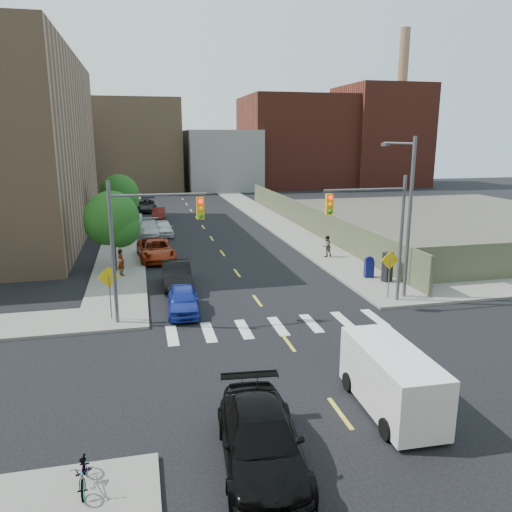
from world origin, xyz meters
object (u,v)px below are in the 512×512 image
payphone (387,267)px  bicycle (84,472)px  parked_car_red (156,250)px  parked_car_grey (146,205)px  parked_car_white (163,228)px  parked_car_blue (183,300)px  parked_car_silver (149,229)px  pedestrian_east (327,246)px  cargo_van (390,377)px  black_sedan (261,440)px  pedestrian_west (121,262)px  parked_car_black (177,275)px  mailbox (369,267)px  parked_car_maroon (159,214)px

payphone → bicycle: (-16.55, -15.44, -0.50)m
parked_car_red → parked_car_grey: (-0.34, 25.29, -0.01)m
parked_car_red → parked_car_white: (0.96, 9.29, -0.04)m
parked_car_blue → parked_car_red: bearing=98.2°
parked_car_white → bicycle: bearing=-98.8°
parked_car_red → parked_car_grey: 25.29m
parked_car_silver → pedestrian_east: bearing=-39.0°
parked_car_white → cargo_van: 32.90m
pedestrian_east → bicycle: (-15.26, -22.49, -0.37)m
payphone → bicycle: 22.64m
black_sedan → cargo_van: size_ratio=1.15×
bicycle → cargo_van: bearing=8.5°
pedestrian_west → pedestrian_east: 15.00m
pedestrian_west → parked_car_white: bearing=-38.2°
parked_car_black → parked_car_red: bearing=98.0°
cargo_van → black_sedan: bearing=-156.3°
parked_car_grey → black_sedan: size_ratio=0.99×
cargo_van → parked_car_blue: bearing=119.9°
parked_car_blue → payphone: payphone is taller
parked_car_red → mailbox: 15.65m
parked_car_silver → mailbox: size_ratio=3.70×
cargo_van → pedestrian_west: size_ratio=2.70×
mailbox → payphone: (0.68, -1.13, 0.26)m
parked_car_grey → pedestrian_east: bearing=-68.1°
parked_car_blue → parked_car_red: (-0.96, 12.07, 0.08)m
payphone → pedestrian_east: (-1.29, 7.05, -0.13)m
pedestrian_east → bicycle: 27.17m
parked_car_silver → black_sedan: black_sedan is taller
parked_car_silver → bicycle: (-2.40, -34.06, -0.16)m
parked_car_black → pedestrian_east: pedestrian_east is taller
mailbox → parked_car_grey: bearing=118.4°
parked_car_grey → payphone: bearing=-70.8°
parked_car_red → cargo_van: cargo_van is taller
payphone → parked_car_silver: bearing=108.5°
parked_car_maroon → payphone: (12.85, -28.09, 0.42)m
parked_car_maroon → mailbox: (12.17, -26.96, 0.16)m
parked_car_maroon → cargo_van: bearing=-77.4°
parked_car_grey → parked_car_red: bearing=-92.1°
parked_car_silver → payphone: (14.15, -18.63, 0.34)m
parked_car_blue → payphone: 13.09m
bicycle → parked_car_grey: bearing=84.0°
black_sedan → payphone: size_ratio=2.95×
parked_car_white → black_sedan: 34.38m
parked_car_black → black_sedan: 17.58m
parked_car_red → parked_car_maroon: bearing=82.7°
parked_car_blue → parked_car_silver: (-1.30, 21.06, 0.06)m
parked_car_red → black_sedan: bearing=-89.8°
parked_car_silver → black_sedan: bearing=-83.2°
parked_car_white → parked_car_maroon: parked_car_white is taller
black_sedan → payphone: bearing=57.7°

